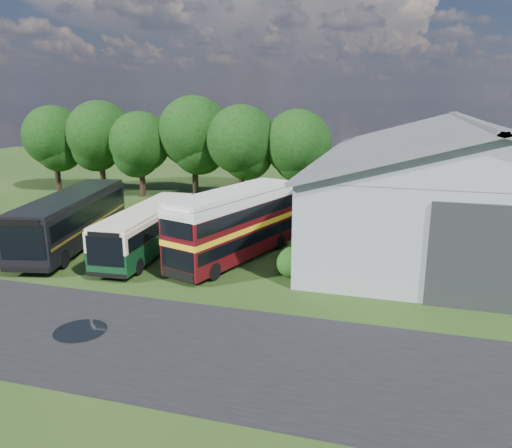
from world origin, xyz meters
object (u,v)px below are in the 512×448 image
(bus_green_single, at_px, (147,230))
(bus_dark_single, at_px, (72,219))
(bus_maroon_double, at_px, (234,226))
(storage_shed, at_px, (463,180))

(bus_green_single, distance_m, bus_dark_single, 5.49)
(bus_green_single, bearing_deg, bus_maroon_double, -0.71)
(bus_dark_single, bearing_deg, storage_shed, 7.04)
(bus_green_single, xyz_separation_m, bus_dark_single, (-5.48, 0.13, 0.28))
(bus_maroon_double, distance_m, bus_dark_single, 11.05)
(storage_shed, xyz_separation_m, bus_dark_single, (-24.33, -8.47, -2.35))
(storage_shed, distance_m, bus_green_single, 20.88)
(bus_maroon_double, bearing_deg, storage_shed, 49.85)
(storage_shed, relative_size, bus_dark_single, 1.95)
(bus_green_single, distance_m, bus_maroon_double, 5.60)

